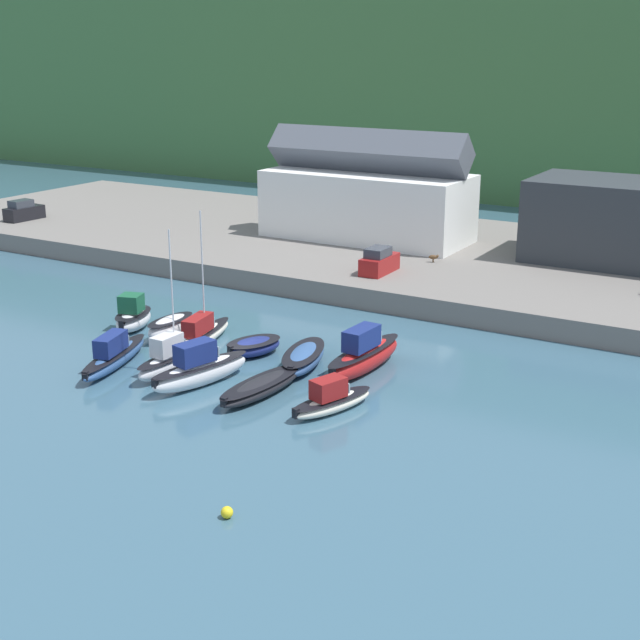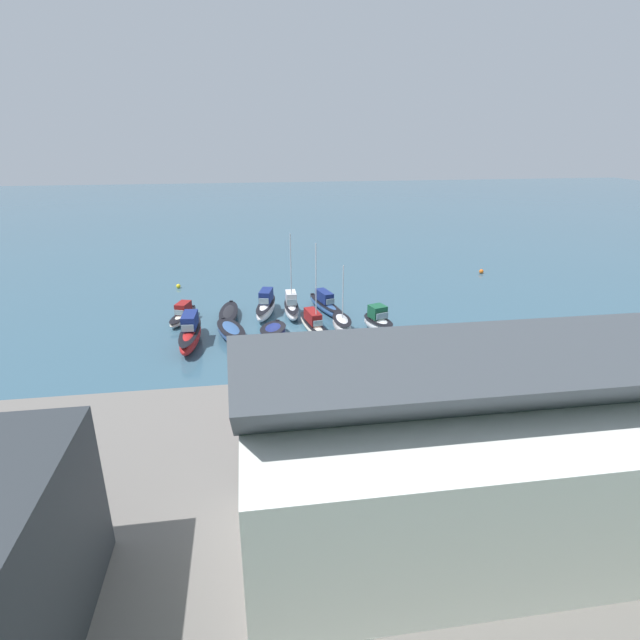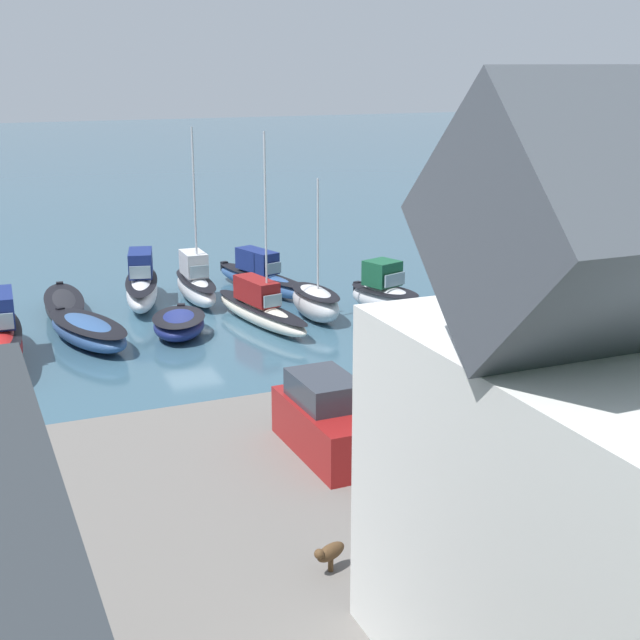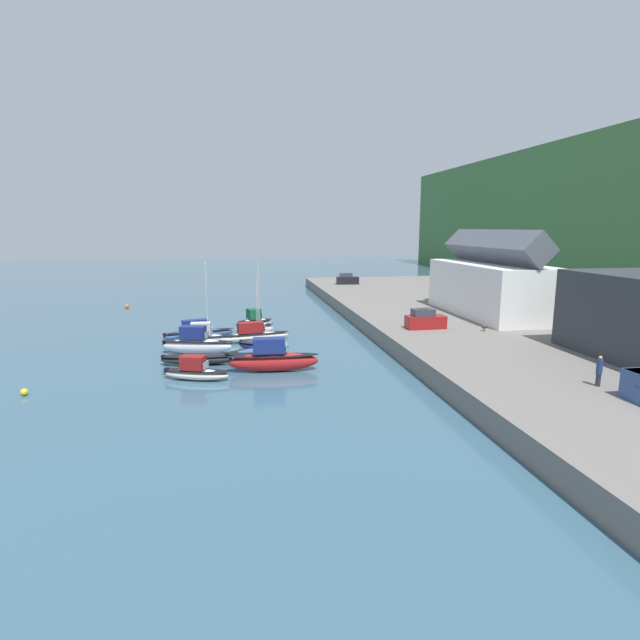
% 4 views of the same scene
% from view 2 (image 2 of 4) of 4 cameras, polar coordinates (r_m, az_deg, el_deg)
% --- Properties ---
extents(ground_plane, '(320.00, 320.00, 0.00)m').
position_cam_2_polar(ground_plane, '(50.44, -4.50, -1.46)').
color(ground_plane, '#385B70').
extents(quay_promenade, '(110.34, 31.62, 1.74)m').
position_cam_2_polar(quay_promenade, '(25.12, 1.08, -25.46)').
color(quay_promenade, slate).
rests_on(quay_promenade, ground_plane).
extents(harbor_clubhouse, '(19.94, 8.29, 10.51)m').
position_cam_2_polar(harbor_clubhouse, '(23.11, 17.13, -15.53)').
color(harbor_clubhouse, white).
rests_on(harbor_clubhouse, quay_promenade).
extents(moored_boat_0, '(3.32, 4.73, 2.67)m').
position_cam_2_polar(moored_boat_0, '(50.73, 6.64, -0.22)').
color(moored_boat_0, silver).
rests_on(moored_boat_0, ground_plane).
extents(moored_boat_1, '(1.78, 4.46, 7.01)m').
position_cam_2_polar(moored_boat_1, '(50.19, 2.51, -0.45)').
color(moored_boat_1, silver).
rests_on(moored_boat_1, ground_plane).
extents(moored_boat_2, '(2.94, 8.25, 9.27)m').
position_cam_2_polar(moored_boat_2, '(49.99, -0.70, -0.61)').
color(moored_boat_2, white).
rests_on(moored_boat_2, ground_plane).
extents(moored_boat_3, '(3.56, 4.63, 1.11)m').
position_cam_2_polar(moored_boat_3, '(49.36, -5.38, -1.26)').
color(moored_boat_3, navy).
rests_on(moored_boat_3, ground_plane).
extents(moored_boat_4, '(3.94, 6.70, 1.20)m').
position_cam_2_polar(moored_boat_4, '(49.63, -10.13, -1.32)').
color(moored_boat_4, '#33568E').
rests_on(moored_boat_4, ground_plane).
extents(moored_boat_5, '(2.17, 8.14, 3.01)m').
position_cam_2_polar(moored_boat_5, '(48.65, -14.59, -1.53)').
color(moored_boat_5, red).
rests_on(moored_boat_5, ground_plane).
extents(moored_boat_6, '(3.66, 8.19, 2.29)m').
position_cam_2_polar(moored_boat_6, '(55.98, 0.64, 1.78)').
color(moored_boat_6, '#33568E').
rests_on(moored_boat_6, ground_plane).
extents(moored_boat_7, '(1.58, 5.93, 9.17)m').
position_cam_2_polar(moored_boat_7, '(54.68, -3.29, 1.48)').
color(moored_boat_7, silver).
rests_on(moored_boat_7, ground_plane).
extents(moored_boat_8, '(3.27, 7.36, 2.83)m').
position_cam_2_polar(moored_boat_8, '(55.03, -6.19, 1.57)').
color(moored_boat_8, white).
rests_on(moored_boat_8, ground_plane).
extents(moored_boat_9, '(2.42, 7.34, 1.00)m').
position_cam_2_polar(moored_boat_9, '(54.64, -10.39, 0.63)').
color(moored_boat_9, black).
rests_on(moored_boat_9, ground_plane).
extents(moored_boat_10, '(3.30, 5.89, 2.03)m').
position_cam_2_polar(moored_boat_10, '(55.03, -15.37, 0.55)').
color(moored_boat_10, white).
rests_on(moored_boat_10, ground_plane).
extents(parked_car_1, '(1.88, 4.23, 2.16)m').
position_cam_2_polar(parked_car_1, '(32.37, -3.93, -9.64)').
color(parked_car_1, maroon).
rests_on(parked_car_1, quay_promenade).
extents(dog_on_quay, '(0.87, 0.60, 0.68)m').
position_cam_2_polar(dog_on_quay, '(27.86, -8.03, -16.58)').
color(dog_on_quay, brown).
rests_on(dog_on_quay, quay_promenade).
extents(mooring_buoy_0, '(0.55, 0.55, 0.55)m').
position_cam_2_polar(mooring_buoy_0, '(67.21, -15.88, 3.75)').
color(mooring_buoy_0, yellow).
rests_on(mooring_buoy_0, ground_plane).
extents(mooring_buoy_1, '(0.62, 0.62, 0.62)m').
position_cam_2_polar(mooring_buoy_1, '(75.14, 17.96, 5.31)').
color(mooring_buoy_1, orange).
rests_on(mooring_buoy_1, ground_plane).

